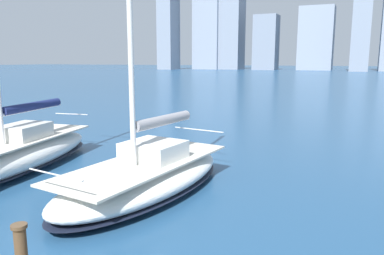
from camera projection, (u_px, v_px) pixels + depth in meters
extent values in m
cube|color=gray|center=(361.00, 27.00, 137.86)|extent=(6.48, 8.17, 32.42)
cube|color=#8892A1|center=(316.00, 39.00, 157.86)|extent=(13.92, 10.94, 26.19)
cube|color=gray|center=(266.00, 43.00, 162.24)|extent=(9.81, 9.38, 23.27)
cube|color=gray|center=(230.00, 28.00, 171.54)|extent=(11.79, 11.37, 37.27)
cube|color=gray|center=(208.00, 32.00, 173.62)|extent=(12.25, 10.05, 34.02)
cube|color=gray|center=(168.00, 15.00, 168.66)|extent=(6.99, 9.84, 48.49)
ellipsoid|color=white|center=(146.00, 179.00, 11.64)|extent=(3.68, 7.57, 0.96)
ellipsoid|color=black|center=(146.00, 187.00, 11.69)|extent=(3.70, 7.60, 0.10)
cube|color=beige|center=(145.00, 163.00, 11.55)|extent=(3.07, 6.64, 0.06)
cube|color=silver|center=(154.00, 150.00, 11.87)|extent=(1.87, 1.79, 0.55)
cylinder|color=silver|center=(129.00, 3.00, 10.27)|extent=(0.16, 0.16, 9.26)
cylinder|color=silver|center=(163.00, 124.00, 12.19)|extent=(0.49, 3.05, 0.12)
cylinder|color=gray|center=(163.00, 120.00, 12.17)|extent=(0.66, 2.83, 0.32)
cylinder|color=silver|center=(55.00, 175.00, 8.64)|extent=(1.82, 0.26, 0.04)
cylinder|color=silver|center=(198.00, 130.00, 14.22)|extent=(2.10, 0.30, 0.04)
ellipsoid|color=white|center=(17.00, 157.00, 13.97)|extent=(3.58, 8.64, 1.10)
ellipsoid|color=black|center=(17.00, 165.00, 14.02)|extent=(3.60, 8.69, 0.10)
cube|color=beige|center=(15.00, 142.00, 13.86)|extent=(3.02, 7.58, 0.06)
cube|color=silver|center=(24.00, 131.00, 14.29)|extent=(1.62, 2.04, 0.55)
cylinder|color=silver|center=(33.00, 109.00, 14.75)|extent=(0.70, 3.50, 0.12)
cylinder|color=navy|center=(33.00, 106.00, 14.73)|extent=(0.85, 3.25, 0.32)
cylinder|color=silver|center=(72.00, 114.00, 17.37)|extent=(1.66, 0.32, 0.04)
cylinder|color=#423323|center=(21.00, 252.00, 6.09)|extent=(0.20, 0.20, 0.85)
cylinder|color=#423323|center=(19.00, 226.00, 6.01)|extent=(0.26, 0.26, 0.06)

